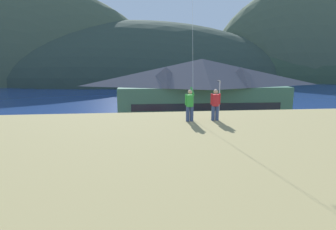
{
  "coord_description": "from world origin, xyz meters",
  "views": [
    {
      "loc": [
        -4.49,
        -24.21,
        10.6
      ],
      "look_at": [
        -0.96,
        9.0,
        3.97
      ],
      "focal_mm": 30.3,
      "sensor_mm": 36.0,
      "label": 1
    }
  ],
  "objects_px": {
    "storage_shed_near_lot": "(39,142)",
    "person_companion": "(215,104)",
    "harbor_lodge": "(202,89)",
    "parked_car_front_row_red": "(231,165)",
    "parked_car_back_row_left": "(320,143)",
    "parked_car_mid_row_center": "(116,146)",
    "wharf_dock": "(147,109)",
    "moored_boat_wharfside": "(130,108)",
    "parked_car_back_row_right": "(273,156)",
    "parking_light_pole": "(219,107)",
    "parked_car_mid_row_far": "(242,142)",
    "person_kite_flyer": "(190,104)",
    "parked_car_lone_by_shed": "(167,162)",
    "parked_car_front_row_silver": "(159,143)"
  },
  "relations": [
    {
      "from": "storage_shed_near_lot",
      "to": "person_companion",
      "type": "height_order",
      "value": "person_companion"
    },
    {
      "from": "harbor_lodge",
      "to": "parked_car_front_row_red",
      "type": "xyz_separation_m",
      "value": [
        -2.18,
        -22.25,
        -4.56
      ]
    },
    {
      "from": "parked_car_back_row_left",
      "to": "storage_shed_near_lot",
      "type": "bearing_deg",
      "value": -176.01
    },
    {
      "from": "harbor_lodge",
      "to": "parked_car_mid_row_center",
      "type": "distance_m",
      "value": 20.79
    },
    {
      "from": "wharf_dock",
      "to": "harbor_lodge",
      "type": "bearing_deg",
      "value": -53.79
    },
    {
      "from": "person_companion",
      "to": "moored_boat_wharfside",
      "type": "bearing_deg",
      "value": 97.79
    },
    {
      "from": "parked_car_back_row_right",
      "to": "parking_light_pole",
      "type": "height_order",
      "value": "parking_light_pole"
    },
    {
      "from": "moored_boat_wharfside",
      "to": "parked_car_mid_row_far",
      "type": "relative_size",
      "value": 1.63
    },
    {
      "from": "parked_car_front_row_red",
      "to": "person_kite_flyer",
      "type": "relative_size",
      "value": 2.34
    },
    {
      "from": "parked_car_lone_by_shed",
      "to": "parked_car_front_row_silver",
      "type": "xyz_separation_m",
      "value": [
        -0.19,
        6.12,
        0.0
      ]
    },
    {
      "from": "wharf_dock",
      "to": "parked_car_back_row_left",
      "type": "bearing_deg",
      "value": -56.13
    },
    {
      "from": "parked_car_front_row_red",
      "to": "person_companion",
      "type": "relative_size",
      "value": 2.5
    },
    {
      "from": "harbor_lodge",
      "to": "parking_light_pole",
      "type": "xyz_separation_m",
      "value": [
        -0.28,
        -11.34,
        -1.07
      ]
    },
    {
      "from": "moored_boat_wharfside",
      "to": "person_companion",
      "type": "distance_m",
      "value": 44.01
    },
    {
      "from": "parked_car_lone_by_shed",
      "to": "storage_shed_near_lot",
      "type": "bearing_deg",
      "value": 169.45
    },
    {
      "from": "parking_light_pole",
      "to": "parked_car_front_row_silver",
      "type": "bearing_deg",
      "value": -156.14
    },
    {
      "from": "parked_car_front_row_red",
      "to": "parked_car_back_row_right",
      "type": "relative_size",
      "value": 1.0
    },
    {
      "from": "person_kite_flyer",
      "to": "parked_car_back_row_left",
      "type": "bearing_deg",
      "value": 38.6
    },
    {
      "from": "harbor_lodge",
      "to": "parked_car_front_row_silver",
      "type": "xyz_separation_m",
      "value": [
        -8.17,
        -14.83,
        -4.56
      ]
    },
    {
      "from": "storage_shed_near_lot",
      "to": "parked_car_front_row_red",
      "type": "bearing_deg",
      "value": -11.23
    },
    {
      "from": "moored_boat_wharfside",
      "to": "parked_car_mid_row_far",
      "type": "xyz_separation_m",
      "value": [
        13.63,
        -27.4,
        0.34
      ]
    },
    {
      "from": "parking_light_pole",
      "to": "person_kite_flyer",
      "type": "height_order",
      "value": "person_kite_flyer"
    },
    {
      "from": "storage_shed_near_lot",
      "to": "parked_car_mid_row_center",
      "type": "relative_size",
      "value": 2.01
    },
    {
      "from": "parked_car_front_row_red",
      "to": "parked_car_lone_by_shed",
      "type": "distance_m",
      "value": 5.93
    },
    {
      "from": "parked_car_front_row_red",
      "to": "moored_boat_wharfside",
      "type": "bearing_deg",
      "value": 106.18
    },
    {
      "from": "storage_shed_near_lot",
      "to": "person_companion",
      "type": "bearing_deg",
      "value": -41.42
    },
    {
      "from": "person_companion",
      "to": "parked_car_front_row_red",
      "type": "bearing_deg",
      "value": 64.92
    },
    {
      "from": "wharf_dock",
      "to": "person_companion",
      "type": "xyz_separation_m",
      "value": [
        2.44,
        -42.82,
        7.8
      ]
    },
    {
      "from": "parked_car_back_row_left",
      "to": "parked_car_mid_row_center",
      "type": "xyz_separation_m",
      "value": [
        -23.45,
        1.04,
        0.0
      ]
    },
    {
      "from": "moored_boat_wharfside",
      "to": "person_kite_flyer",
      "type": "xyz_separation_m",
      "value": [
        4.43,
        -43.03,
        7.44
      ]
    },
    {
      "from": "parked_car_mid_row_center",
      "to": "parked_car_back_row_left",
      "type": "bearing_deg",
      "value": -2.53
    },
    {
      "from": "parked_car_back_row_right",
      "to": "parking_light_pole",
      "type": "bearing_deg",
      "value": 108.69
    },
    {
      "from": "parked_car_lone_by_shed",
      "to": "person_kite_flyer",
      "type": "xyz_separation_m",
      "value": [
        0.27,
        -10.05,
        7.1
      ]
    },
    {
      "from": "parked_car_mid_row_far",
      "to": "parked_car_mid_row_center",
      "type": "xyz_separation_m",
      "value": [
        -14.56,
        -0.16,
        0.0
      ]
    },
    {
      "from": "harbor_lodge",
      "to": "parked_car_front_row_red",
      "type": "bearing_deg",
      "value": -95.6
    },
    {
      "from": "parked_car_lone_by_shed",
      "to": "parked_car_mid_row_center",
      "type": "bearing_deg",
      "value": 133.11
    },
    {
      "from": "wharf_dock",
      "to": "moored_boat_wharfside",
      "type": "bearing_deg",
      "value": 177.23
    },
    {
      "from": "parked_car_mid_row_far",
      "to": "parked_car_lone_by_shed",
      "type": "relative_size",
      "value": 1.01
    },
    {
      "from": "wharf_dock",
      "to": "parked_car_mid_row_center",
      "type": "height_order",
      "value": "parked_car_mid_row_center"
    },
    {
      "from": "wharf_dock",
      "to": "parked_car_back_row_left",
      "type": "height_order",
      "value": "parked_car_back_row_left"
    },
    {
      "from": "parked_car_mid_row_far",
      "to": "parked_car_back_row_left",
      "type": "relative_size",
      "value": 1.01
    },
    {
      "from": "moored_boat_wharfside",
      "to": "parked_car_lone_by_shed",
      "type": "relative_size",
      "value": 1.64
    },
    {
      "from": "parked_car_front_row_red",
      "to": "person_companion",
      "type": "height_order",
      "value": "person_companion"
    },
    {
      "from": "parked_car_mid_row_far",
      "to": "person_kite_flyer",
      "type": "relative_size",
      "value": 2.33
    },
    {
      "from": "parked_car_mid_row_far",
      "to": "person_kite_flyer",
      "type": "bearing_deg",
      "value": -120.46
    },
    {
      "from": "parking_light_pole",
      "to": "parked_car_mid_row_center",
      "type": "bearing_deg",
      "value": -161.9
    },
    {
      "from": "person_kite_flyer",
      "to": "parked_car_mid_row_far",
      "type": "bearing_deg",
      "value": 59.54
    },
    {
      "from": "harbor_lodge",
      "to": "person_kite_flyer",
      "type": "relative_size",
      "value": 15.51
    },
    {
      "from": "moored_boat_wharfside",
      "to": "parked_car_mid_row_center",
      "type": "height_order",
      "value": "moored_boat_wharfside"
    },
    {
      "from": "parked_car_mid_row_center",
      "to": "parked_car_front_row_red",
      "type": "bearing_deg",
      "value": -31.75
    }
  ]
}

